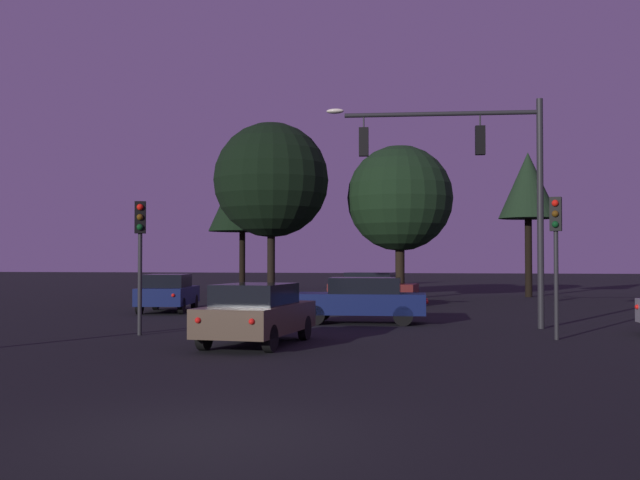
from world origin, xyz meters
name	(u,v)px	position (x,y,z in m)	size (l,w,h in m)	color
ground_plane	(383,308)	(0.00, 24.50, 0.00)	(168.00, 168.00, 0.00)	black
traffic_signal_mast_arm	(478,168)	(3.75, 15.23, 4.94)	(6.69, 0.67, 7.08)	#232326
traffic_light_corner_left	(556,238)	(5.64, 12.05, 2.69)	(0.35, 0.38, 3.78)	#232326
traffic_light_corner_right	(140,240)	(-5.70, 11.38, 2.68)	(0.36, 0.38, 3.75)	#232326
car_nearside_lane	(257,313)	(-1.86, 9.55, 0.80)	(2.23, 4.46, 1.52)	#473828
car_crossing_left	(362,299)	(0.00, 16.33, 0.80)	(4.42, 1.98, 1.52)	#0F1947
car_far_lane	(168,292)	(-8.35, 20.57, 0.79)	(2.37, 4.23, 1.52)	#0F1947
car_parked_lot	(372,288)	(-0.62, 26.15, 0.79)	(4.14, 2.22, 1.52)	#4C0F0F
tree_left_far	(400,198)	(0.29, 31.81, 5.36)	(5.62, 5.62, 8.18)	black
tree_center_horizon	(528,187)	(7.28, 35.58, 6.23)	(3.32, 3.32, 8.17)	black
tree_right_cluster	(271,180)	(-6.16, 29.42, 6.20)	(5.92, 5.92, 9.17)	black
tree_lot_edge	(242,194)	(-10.22, 38.65, 6.31)	(4.34, 4.34, 8.76)	black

